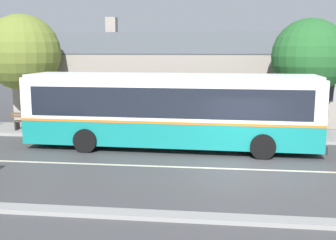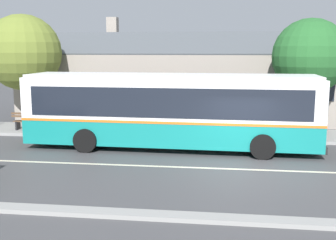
{
  "view_description": "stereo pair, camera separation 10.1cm",
  "coord_description": "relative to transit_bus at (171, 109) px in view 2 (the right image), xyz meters",
  "views": [
    {
      "loc": [
        -0.8,
        -14.83,
        4.25
      ],
      "look_at": [
        -3.0,
        2.73,
        1.28
      ],
      "focal_mm": 45.0,
      "sensor_mm": 36.0,
      "label": 1
    },
    {
      "loc": [
        -0.7,
        -14.82,
        4.25
      ],
      "look_at": [
        -3.0,
        2.73,
        1.28
      ],
      "focal_mm": 45.0,
      "sensor_mm": 36.0,
      "label": 2
    }
  ],
  "objects": [
    {
      "name": "ground_plane",
      "position": [
        2.89,
        -2.9,
        -1.73
      ],
      "size": [
        300.0,
        300.0,
        0.0
      ],
      "primitive_type": "plane",
      "color": "#424244"
    },
    {
      "name": "sidewalk_far",
      "position": [
        2.89,
        3.1,
        -1.65
      ],
      "size": [
        60.0,
        3.0,
        0.15
      ],
      "primitive_type": "cube",
      "color": "gray",
      "rests_on": "ground"
    },
    {
      "name": "curb_near",
      "position": [
        2.89,
        -7.65,
        -1.67
      ],
      "size": [
        60.0,
        0.5,
        0.12
      ],
      "primitive_type": "cube",
      "color": "gray",
      "rests_on": "ground"
    },
    {
      "name": "lane_divider_stripe",
      "position": [
        2.89,
        -2.9,
        -1.72
      ],
      "size": [
        60.0,
        0.16,
        0.01
      ],
      "primitive_type": "cube",
      "color": "beige",
      "rests_on": "ground"
    },
    {
      "name": "community_building",
      "position": [
        0.3,
        10.05,
        0.36
      ],
      "size": [
        21.27,
        9.07,
        6.41
      ],
      "color": "gray",
      "rests_on": "ground"
    },
    {
      "name": "transit_bus",
      "position": [
        0.0,
        0.0,
        0.0
      ],
      "size": [
        12.54,
        3.0,
        3.21
      ],
      "color": "#147F7A",
      "rests_on": "ground"
    },
    {
      "name": "bench_by_building",
      "position": [
        -7.6,
        2.45,
        -1.16
      ],
      "size": [
        1.73,
        0.51,
        0.94
      ],
      "color": "brown",
      "rests_on": "sidewalk_far"
    },
    {
      "name": "street_tree_primary",
      "position": [
        6.38,
        3.75,
        2.17
      ],
      "size": [
        3.67,
        3.67,
        5.76
      ],
      "color": "#4C3828",
      "rests_on": "ground"
    },
    {
      "name": "street_tree_secondary",
      "position": [
        -8.58,
        4.14,
        2.35
      ],
      "size": [
        4.1,
        4.1,
        6.14
      ],
      "color": "#4C3828",
      "rests_on": "ground"
    }
  ]
}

